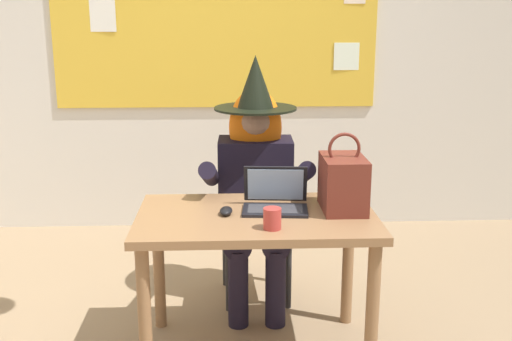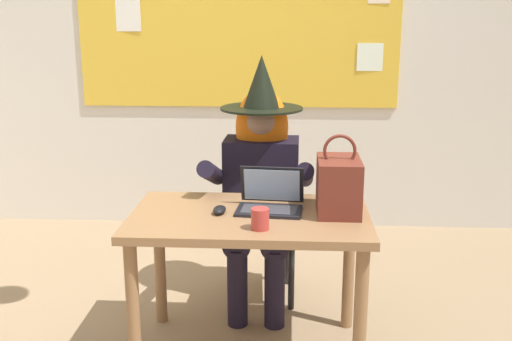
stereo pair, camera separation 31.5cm
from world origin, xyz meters
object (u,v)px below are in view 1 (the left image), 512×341
object	(u,v)px
laptop	(275,200)
coffee_mug	(272,219)
handbag	(343,183)
chair_at_desk	(254,213)
person_costumed	(256,172)
computer_mouse	(226,211)
desk_main	(256,235)

from	to	relation	value
laptop	coffee_mug	bearing A→B (deg)	-92.22
handbag	chair_at_desk	bearing A→B (deg)	121.45
handbag	coffee_mug	xyz separation A→B (m)	(-0.36, -0.26, -0.09)
chair_at_desk	person_costumed	world-z (taller)	person_costumed
person_costumed	handbag	bearing A→B (deg)	38.03
coffee_mug	computer_mouse	bearing A→B (deg)	134.28
desk_main	coffee_mug	size ratio (longest dim) A/B	11.90
desk_main	coffee_mug	bearing A→B (deg)	-73.84
chair_at_desk	laptop	xyz separation A→B (m)	(0.08, -0.63, 0.28)
person_costumed	handbag	size ratio (longest dim) A/B	3.76
chair_at_desk	desk_main	bearing A→B (deg)	-4.88
person_costumed	laptop	bearing A→B (deg)	9.44
person_costumed	coffee_mug	world-z (taller)	person_costumed
handbag	coffee_mug	size ratio (longest dim) A/B	3.98
desk_main	computer_mouse	bearing A→B (deg)	179.24
desk_main	person_costumed	world-z (taller)	person_costumed
person_costumed	coffee_mug	bearing A→B (deg)	4.12
person_costumed	coffee_mug	size ratio (longest dim) A/B	14.97
chair_at_desk	handbag	distance (m)	0.85
handbag	laptop	bearing A→B (deg)	176.22
computer_mouse	laptop	bearing A→B (deg)	21.35
computer_mouse	coffee_mug	world-z (taller)	coffee_mug
person_costumed	computer_mouse	size ratio (longest dim) A/B	13.68
chair_at_desk	handbag	xyz separation A→B (m)	(0.40, -0.65, 0.37)
computer_mouse	coffee_mug	bearing A→B (deg)	-41.39
laptop	person_costumed	bearing A→B (deg)	102.81
handbag	coffee_mug	distance (m)	0.45
desk_main	laptop	xyz separation A→B (m)	(0.09, 0.07, 0.15)
chair_at_desk	person_costumed	distance (m)	0.31
chair_at_desk	coffee_mug	world-z (taller)	chair_at_desk
handbag	computer_mouse	bearing A→B (deg)	-174.76
laptop	handbag	distance (m)	0.34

